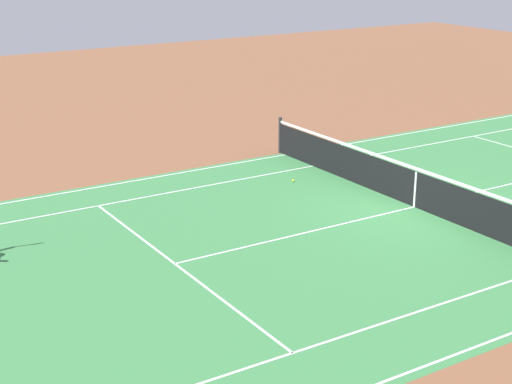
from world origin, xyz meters
name	(u,v)px	position (x,y,z in m)	size (l,w,h in m)	color
ground_plane	(414,207)	(0.00, 0.00, 0.00)	(60.00, 60.00, 0.00)	brown
court_slab	(414,207)	(0.00, 0.00, 0.00)	(24.20, 11.40, 0.00)	#387A42
court_line_markings	(414,207)	(0.00, 0.00, 0.00)	(23.85, 11.05, 0.01)	white
tennis_net	(416,187)	(0.00, 0.00, 0.49)	(0.10, 11.70, 1.08)	#2D2D33
tennis_ball	(293,181)	(1.33, -3.19, 0.03)	(0.07, 0.07, 0.07)	#CCE01E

